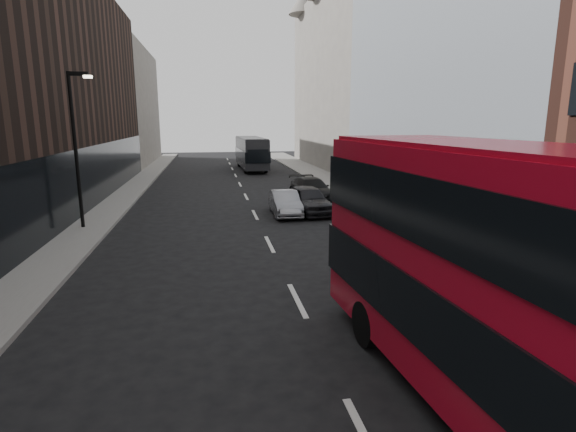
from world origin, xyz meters
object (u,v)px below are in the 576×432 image
street_lamp (77,140)px  red_bus (548,292)px  car_b (285,203)px  grey_bus (251,152)px  car_c (312,189)px  car_a (308,200)px

street_lamp → red_bus: bearing=-56.9°
car_b → red_bus: bearing=-86.7°
red_bus → car_b: red_bus is taller
red_bus → grey_bus: 41.40m
car_b → car_c: car_c is taller
red_bus → street_lamp: bearing=118.8°
grey_bus → car_c: 19.13m
red_bus → car_a: (0.48, 18.41, -1.84)m
street_lamp → car_a: 11.87m
car_b → car_c: (2.44, 4.24, 0.06)m
car_b → car_c: size_ratio=0.81×
car_c → street_lamp: bearing=-159.6°
car_a → car_c: size_ratio=0.91×
street_lamp → car_b: (9.84, 1.76, -3.53)m
grey_bus → car_b: 23.24m
red_bus → grey_bus: (-0.53, 41.39, -0.83)m
street_lamp → car_a: bearing=10.1°
car_a → grey_bus: bearing=85.4°
red_bus → car_a: red_bus is taller
red_bus → car_c: size_ratio=2.39×
car_c → car_b: bearing=-125.6°
red_bus → car_c: bearing=81.7°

